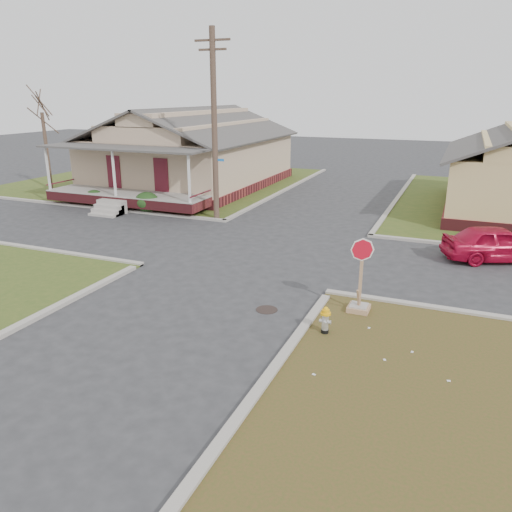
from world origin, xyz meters
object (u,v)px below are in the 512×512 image
at_px(stop_sign, 359,296).
at_px(fire_hydrant, 325,319).
at_px(utility_pole, 214,125).
at_px(red_sedan, 497,243).

bearing_deg(stop_sign, fire_hydrant, -107.21).
xyz_separation_m(utility_pole, stop_sign, (8.93, -8.53, -4.14)).
distance_m(fire_hydrant, red_sedan, 9.57).
bearing_deg(stop_sign, red_sedan, 60.17).
bearing_deg(utility_pole, red_sedan, -7.94).
bearing_deg(red_sedan, stop_sign, 127.41).
relative_size(fire_hydrant, stop_sign, 0.34).
distance_m(utility_pole, stop_sign, 13.02).
bearing_deg(fire_hydrant, red_sedan, 63.77).
distance_m(utility_pole, fire_hydrant, 13.92).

